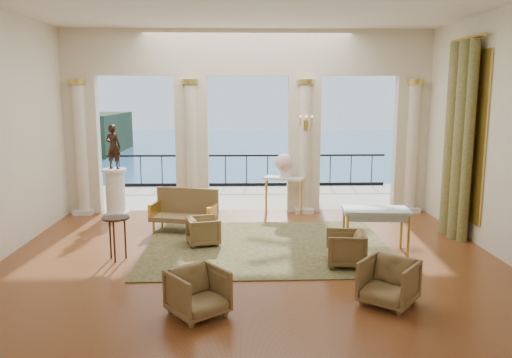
{
  "coord_description": "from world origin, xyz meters",
  "views": [
    {
      "loc": [
        -0.19,
        -8.61,
        2.95
      ],
      "look_at": [
        0.1,
        0.6,
        1.38
      ],
      "focal_mm": 35.0,
      "sensor_mm": 36.0,
      "label": 1
    }
  ],
  "objects_px": {
    "armchair_a": "(198,290)",
    "game_table": "(376,213)",
    "armchair_b": "(389,280)",
    "settee": "(185,211)",
    "pedestal": "(115,193)",
    "console_table": "(284,183)",
    "armchair_c": "(346,247)",
    "side_table": "(116,223)",
    "armchair_d": "(203,230)",
    "statue": "(113,147)"
  },
  "relations": [
    {
      "from": "armchair_a",
      "to": "game_table",
      "type": "xyz_separation_m",
      "value": [
        3.11,
        2.66,
        0.4
      ]
    },
    {
      "from": "armchair_b",
      "to": "settee",
      "type": "distance_m",
      "value": 5.15
    },
    {
      "from": "pedestal",
      "to": "console_table",
      "type": "relative_size",
      "value": 1.11
    },
    {
      "from": "settee",
      "to": "console_table",
      "type": "relative_size",
      "value": 1.44
    },
    {
      "from": "armchair_c",
      "to": "armchair_a",
      "type": "bearing_deg",
      "value": -44.24
    },
    {
      "from": "armchair_b",
      "to": "settee",
      "type": "relative_size",
      "value": 0.48
    },
    {
      "from": "armchair_a",
      "to": "armchair_c",
      "type": "height_order",
      "value": "armchair_a"
    },
    {
      "from": "armchair_a",
      "to": "side_table",
      "type": "bearing_deg",
      "value": 88.0
    },
    {
      "from": "armchair_d",
      "to": "side_table",
      "type": "xyz_separation_m",
      "value": [
        -1.49,
        -0.86,
        0.37
      ]
    },
    {
      "from": "statue",
      "to": "game_table",
      "type": "bearing_deg",
      "value": 170.3
    },
    {
      "from": "console_table",
      "to": "armchair_d",
      "type": "bearing_deg",
      "value": -104.07
    },
    {
      "from": "armchair_d",
      "to": "game_table",
      "type": "distance_m",
      "value": 3.35
    },
    {
      "from": "armchair_d",
      "to": "game_table",
      "type": "bearing_deg",
      "value": -114.65
    },
    {
      "from": "armchair_d",
      "to": "side_table",
      "type": "relative_size",
      "value": 0.78
    },
    {
      "from": "armchair_d",
      "to": "statue",
      "type": "height_order",
      "value": "statue"
    },
    {
      "from": "armchair_a",
      "to": "settee",
      "type": "relative_size",
      "value": 0.47
    },
    {
      "from": "armchair_b",
      "to": "game_table",
      "type": "xyz_separation_m",
      "value": [
        0.44,
        2.38,
        0.39
      ]
    },
    {
      "from": "settee",
      "to": "statue",
      "type": "distance_m",
      "value": 2.7
    },
    {
      "from": "side_table",
      "to": "console_table",
      "type": "bearing_deg",
      "value": 46.25
    },
    {
      "from": "armchair_b",
      "to": "side_table",
      "type": "bearing_deg",
      "value": -166.59
    },
    {
      "from": "armchair_a",
      "to": "console_table",
      "type": "bearing_deg",
      "value": 36.99
    },
    {
      "from": "armchair_c",
      "to": "console_table",
      "type": "relative_size",
      "value": 0.64
    },
    {
      "from": "armchair_c",
      "to": "game_table",
      "type": "height_order",
      "value": "game_table"
    },
    {
      "from": "armchair_b",
      "to": "side_table",
      "type": "distance_m",
      "value": 4.8
    },
    {
      "from": "armchair_d",
      "to": "pedestal",
      "type": "bearing_deg",
      "value": 27.62
    },
    {
      "from": "statue",
      "to": "armchair_c",
      "type": "bearing_deg",
      "value": 161.14
    },
    {
      "from": "armchair_b",
      "to": "side_table",
      "type": "xyz_separation_m",
      "value": [
        -4.32,
        2.07,
        0.32
      ]
    },
    {
      "from": "armchair_a",
      "to": "armchair_b",
      "type": "height_order",
      "value": "armchair_b"
    },
    {
      "from": "side_table",
      "to": "pedestal",
      "type": "bearing_deg",
      "value": 103.99
    },
    {
      "from": "settee",
      "to": "side_table",
      "type": "distance_m",
      "value": 2.15
    },
    {
      "from": "armchair_c",
      "to": "pedestal",
      "type": "xyz_separation_m",
      "value": [
        -4.9,
        3.82,
        0.22
      ]
    },
    {
      "from": "armchair_d",
      "to": "statue",
      "type": "relative_size",
      "value": 0.57
    },
    {
      "from": "armchair_d",
      "to": "settee",
      "type": "xyz_separation_m",
      "value": [
        -0.47,
        1.02,
        0.15
      ]
    },
    {
      "from": "armchair_d",
      "to": "game_table",
      "type": "height_order",
      "value": "game_table"
    },
    {
      "from": "armchair_b",
      "to": "console_table",
      "type": "height_order",
      "value": "console_table"
    },
    {
      "from": "armchair_b",
      "to": "armchair_d",
      "type": "bearing_deg",
      "value": 172.96
    },
    {
      "from": "settee",
      "to": "console_table",
      "type": "bearing_deg",
      "value": 48.73
    },
    {
      "from": "armchair_a",
      "to": "settee",
      "type": "xyz_separation_m",
      "value": [
        -0.63,
        4.23,
        0.11
      ]
    },
    {
      "from": "armchair_b",
      "to": "side_table",
      "type": "relative_size",
      "value": 0.91
    },
    {
      "from": "game_table",
      "to": "statue",
      "type": "distance_m",
      "value": 6.47
    },
    {
      "from": "armchair_a",
      "to": "game_table",
      "type": "bearing_deg",
      "value": 3.38
    },
    {
      "from": "pedestal",
      "to": "side_table",
      "type": "relative_size",
      "value": 1.46
    },
    {
      "from": "statue",
      "to": "side_table",
      "type": "distance_m",
      "value": 3.64
    },
    {
      "from": "pedestal",
      "to": "armchair_c",
      "type": "bearing_deg",
      "value": -37.96
    },
    {
      "from": "armchair_b",
      "to": "armchair_d",
      "type": "height_order",
      "value": "armchair_b"
    },
    {
      "from": "armchair_c",
      "to": "side_table",
      "type": "height_order",
      "value": "side_table"
    },
    {
      "from": "side_table",
      "to": "armchair_c",
      "type": "bearing_deg",
      "value": -6.0
    },
    {
      "from": "armchair_c",
      "to": "pedestal",
      "type": "height_order",
      "value": "pedestal"
    },
    {
      "from": "settee",
      "to": "side_table",
      "type": "xyz_separation_m",
      "value": [
        -1.02,
        -1.88,
        0.22
      ]
    },
    {
      "from": "game_table",
      "to": "pedestal",
      "type": "relative_size",
      "value": 1.1
    }
  ]
}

